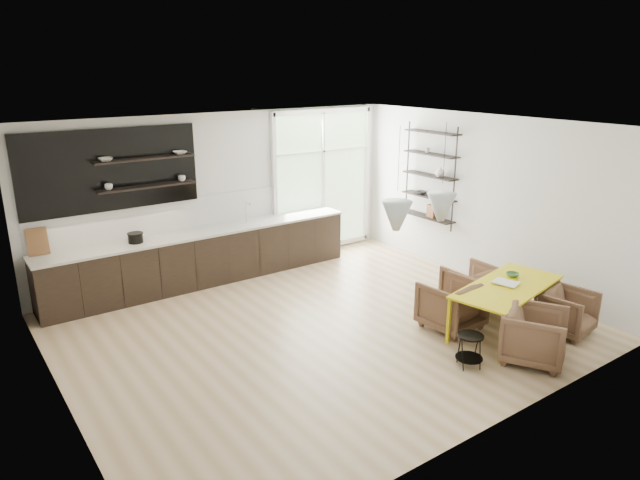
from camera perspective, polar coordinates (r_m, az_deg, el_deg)
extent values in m
cube|color=#D0B08C|center=(8.45, 0.09, -8.74)|extent=(7.00, 6.00, 0.01)
cube|color=silver|center=(10.44, -9.55, 4.55)|extent=(7.00, 0.02, 2.90)
cube|color=silver|center=(6.64, -25.38, -4.26)|extent=(0.02, 6.00, 2.90)
cube|color=silver|center=(10.29, 16.20, 3.93)|extent=(0.02, 6.00, 2.90)
cube|color=white|center=(7.64, 0.10, 11.25)|extent=(7.00, 6.00, 0.01)
cube|color=#B2D1A5|center=(11.49, 0.22, 5.94)|extent=(2.20, 0.02, 2.70)
cube|color=white|center=(11.46, 0.30, 5.91)|extent=(2.30, 0.08, 2.80)
cone|color=silver|center=(8.08, 7.67, 2.40)|extent=(0.44, 0.44, 0.42)
cone|color=silver|center=(8.70, 12.02, 3.25)|extent=(0.44, 0.44, 0.42)
cylinder|color=black|center=(7.92, 7.90, 8.05)|extent=(0.01, 0.01, 0.89)
cylinder|color=black|center=(8.55, 12.36, 8.49)|extent=(0.01, 0.01, 0.89)
cube|color=black|center=(10.17, -11.47, -1.75)|extent=(5.50, 0.65, 0.90)
cube|color=beige|center=(10.03, -11.63, 0.79)|extent=(5.54, 0.69, 0.04)
cube|color=silver|center=(10.24, -12.46, 2.70)|extent=(5.50, 0.02, 0.55)
cube|color=black|center=(9.60, -20.18, 6.61)|extent=(2.80, 0.06, 1.30)
cube|color=black|center=(9.59, -17.16, 7.79)|extent=(1.60, 0.28, 0.03)
cube|color=black|center=(9.67, -16.93, 5.16)|extent=(1.60, 0.28, 0.03)
cube|color=brown|center=(9.52, -26.42, -0.14)|extent=(0.30, 0.10, 0.42)
cylinder|color=silver|center=(10.44, -7.41, 2.78)|extent=(0.02, 0.02, 0.40)
imported|color=white|center=(9.42, -20.65, 7.55)|extent=(0.22, 0.22, 0.05)
imported|color=white|center=(9.79, -13.83, 8.48)|extent=(0.22, 0.22, 0.05)
imported|color=white|center=(9.49, -20.38, 5.01)|extent=(0.12, 0.12, 0.10)
imported|color=white|center=(9.86, -13.66, 6.02)|extent=(0.12, 0.12, 0.10)
cylinder|color=black|center=(9.62, -17.96, 0.16)|extent=(0.23, 0.23, 0.14)
cube|color=black|center=(10.51, 13.29, 5.81)|extent=(0.02, 0.02, 1.90)
cube|color=black|center=(11.32, 8.74, 6.86)|extent=(0.02, 0.02, 1.90)
cube|color=black|center=(11.08, 10.70, 2.30)|extent=(0.26, 1.20, 0.02)
cube|color=black|center=(10.99, 10.81, 4.31)|extent=(0.26, 1.20, 0.02)
cube|color=black|center=(10.91, 10.93, 6.36)|extent=(0.26, 1.20, 0.02)
cube|color=black|center=(10.84, 11.05, 8.44)|extent=(0.26, 1.20, 0.03)
cube|color=black|center=(10.79, 11.17, 10.53)|extent=(0.26, 1.20, 0.03)
imported|color=white|center=(10.72, 11.92, 6.70)|extent=(0.18, 0.18, 0.19)
imported|color=#333338|center=(11.12, 10.08, 4.71)|extent=(0.22, 0.22, 0.05)
imported|color=white|center=(10.90, 10.68, 8.82)|extent=(0.10, 0.10, 0.09)
cube|color=brown|center=(10.98, 11.11, 2.85)|extent=(0.10, 0.18, 0.24)
cube|color=#D7C609|center=(8.51, 18.25, -4.44)|extent=(2.03, 1.22, 0.03)
cube|color=#D7C609|center=(7.74, 17.68, -9.39)|extent=(0.05, 0.05, 0.66)
cube|color=#D7C609|center=(8.05, 12.73, -7.91)|extent=(0.05, 0.05, 0.66)
cube|color=#D7C609|center=(9.30, 22.60, -5.38)|extent=(0.05, 0.05, 0.66)
cube|color=#D7C609|center=(9.56, 18.32, -4.30)|extent=(0.05, 0.05, 0.66)
imported|color=brown|center=(8.51, 13.00, -6.32)|extent=(0.81, 0.84, 0.72)
imported|color=brown|center=(9.29, 14.91, -4.56)|extent=(0.76, 0.78, 0.68)
imported|color=brown|center=(7.91, 20.63, -8.95)|extent=(1.05, 1.05, 0.71)
imported|color=brown|center=(8.89, 23.45, -6.63)|extent=(0.78, 0.79, 0.63)
cylinder|color=black|center=(7.49, 14.85, -9.25)|extent=(0.33, 0.33, 0.02)
cylinder|color=black|center=(7.63, 14.67, -11.31)|extent=(0.35, 0.35, 0.02)
cylinder|color=black|center=(7.70, 15.36, -10.31)|extent=(0.01, 0.01, 0.43)
cylinder|color=black|center=(7.66, 13.75, -10.34)|extent=(0.01, 0.01, 0.43)
cylinder|color=black|center=(7.47, 14.06, -11.11)|extent=(0.01, 0.01, 0.43)
cylinder|color=black|center=(7.52, 15.71, -11.06)|extent=(0.01, 0.01, 0.43)
imported|color=white|center=(8.44, 17.77, -4.37)|extent=(0.33, 0.39, 0.03)
imported|color=#437342|center=(8.87, 18.70, -3.32)|extent=(0.19, 0.19, 0.06)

